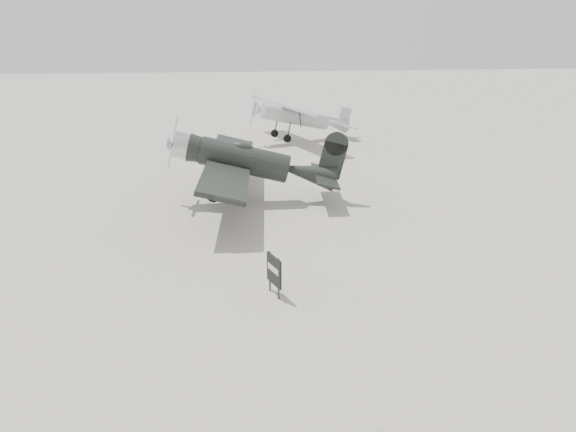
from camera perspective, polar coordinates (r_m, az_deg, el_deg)
name	(u,v)px	position (r m, az deg, el deg)	size (l,w,h in m)	color
ground	(317,265)	(18.94, 3.01, -4.99)	(160.00, 160.00, 0.00)	#A39F91
lowwing_monoplane	(252,162)	(25.09, -3.63, 5.50)	(7.77, 10.88, 3.50)	black
highwing_monoplane	(299,114)	(38.71, 1.12, 10.32)	(7.52, 10.43, 2.97)	#9EA1A3
sign_board	(274,271)	(16.61, -1.43, -5.62)	(0.36, 0.86, 1.29)	#333333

